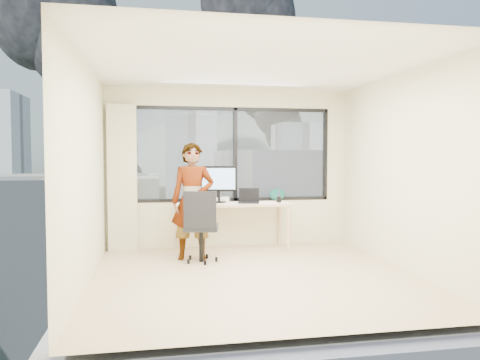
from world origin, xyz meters
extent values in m
cube|color=#CFBE86|center=(0.00, 0.00, 0.00)|extent=(4.00, 4.00, 0.01)
cube|color=white|center=(0.00, 0.00, 2.60)|extent=(4.00, 4.00, 0.01)
cube|color=beige|center=(0.00, -2.00, 1.30)|extent=(4.00, 0.01, 2.60)
cube|color=beige|center=(-2.00, 0.00, 1.30)|extent=(0.01, 4.00, 2.60)
cube|color=beige|center=(2.00, 0.00, 1.30)|extent=(0.01, 4.00, 2.60)
cube|color=beige|center=(-1.72, 1.88, 1.15)|extent=(0.45, 0.14, 2.30)
cube|color=beige|center=(0.00, 1.66, 0.38)|extent=(1.80, 0.60, 0.75)
imported|color=#2D2D33|center=(-0.68, 1.08, 0.84)|extent=(0.67, 0.49, 1.69)
cube|color=white|center=(-0.18, 1.91, 0.79)|extent=(0.37, 0.32, 0.08)
cube|color=black|center=(-0.62, 1.54, 0.76)|extent=(0.12, 0.06, 0.01)
cylinder|color=black|center=(0.76, 1.64, 0.80)|extent=(0.09, 0.09, 0.09)
ellipsoid|color=#0B4439|center=(0.80, 1.91, 0.85)|extent=(0.28, 0.16, 0.20)
cube|color=#515B3D|center=(0.00, 120.00, -14.00)|extent=(400.00, 400.00, 0.04)
cube|color=beige|center=(-9.00, 30.00, -7.00)|extent=(16.00, 12.00, 14.00)
cube|color=white|center=(12.00, 38.00, -6.00)|extent=(14.00, 13.00, 16.00)
cube|color=silver|center=(8.00, 120.00, 1.00)|extent=(13.00, 13.00, 30.00)
cube|color=silver|center=(45.00, 140.00, -1.00)|extent=(15.00, 15.00, 26.00)
ellipsoid|color=slate|center=(100.00, 320.00, -14.00)|extent=(300.00, 220.00, 96.00)
camera|label=1|loc=(-1.20, -5.57, 1.50)|focal=34.51mm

